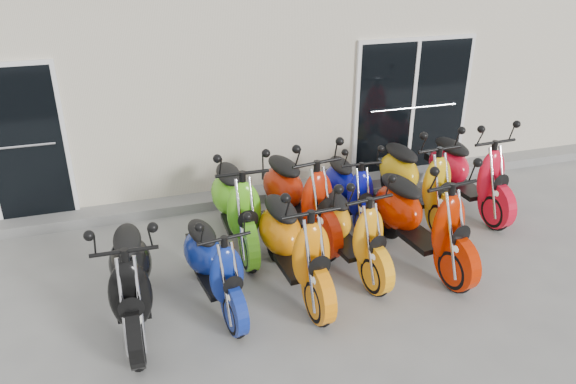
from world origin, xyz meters
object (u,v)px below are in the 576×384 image
(scooter_back_yellow, at_px, (417,169))
(scooter_front_black, at_px, (129,267))
(scooter_front_orange_b, at_px, (348,217))
(scooter_back_green, at_px, (236,193))
(scooter_front_blue, at_px, (213,254))
(scooter_back_blue, at_px, (350,180))
(scooter_back_extra, at_px, (469,162))
(scooter_front_orange_a, at_px, (294,232))
(scooter_front_red, at_px, (422,206))
(scooter_back_red, at_px, (299,184))

(scooter_back_yellow, bearing_deg, scooter_front_black, -164.88)
(scooter_front_orange_b, distance_m, scooter_back_green, 1.51)
(scooter_front_black, height_order, scooter_front_blue, scooter_front_black)
(scooter_back_blue, relative_size, scooter_back_extra, 0.86)
(scooter_front_blue, distance_m, scooter_front_orange_b, 1.71)
(scooter_front_orange_a, distance_m, scooter_front_red, 1.67)
(scooter_front_orange_a, bearing_deg, scooter_front_black, -179.61)
(scooter_front_red, bearing_deg, scooter_back_green, 144.97)
(scooter_front_red, height_order, scooter_back_blue, scooter_front_red)
(scooter_front_red, distance_m, scooter_back_green, 2.35)
(scooter_front_black, bearing_deg, scooter_front_blue, 8.04)
(scooter_front_black, distance_m, scooter_front_orange_b, 2.59)
(scooter_front_blue, xyz_separation_m, scooter_back_green, (0.52, 1.22, 0.10))
(scooter_front_orange_b, bearing_deg, scooter_back_extra, 14.90)
(scooter_back_green, height_order, scooter_back_red, scooter_back_red)
(scooter_back_blue, bearing_deg, scooter_back_yellow, -5.46)
(scooter_front_red, bearing_deg, scooter_back_blue, 101.61)
(scooter_back_red, xyz_separation_m, scooter_back_yellow, (1.77, 0.03, -0.02))
(scooter_front_red, relative_size, scooter_back_yellow, 1.03)
(scooter_front_blue, xyz_separation_m, scooter_back_red, (1.37, 1.19, 0.12))
(scooter_back_blue, bearing_deg, scooter_back_red, -165.25)
(scooter_back_red, distance_m, scooter_back_yellow, 1.77)
(scooter_back_red, distance_m, scooter_back_extra, 2.62)
(scooter_back_red, xyz_separation_m, scooter_back_blue, (0.81, 0.17, -0.13))
(scooter_front_orange_a, relative_size, scooter_back_extra, 1.00)
(scooter_front_orange_a, distance_m, scooter_front_orange_b, 0.79)
(scooter_front_black, relative_size, scooter_front_orange_b, 1.04)
(scooter_front_red, bearing_deg, scooter_front_orange_a, 176.38)
(scooter_back_blue, bearing_deg, scooter_back_green, -172.32)
(scooter_front_orange_a, xyz_separation_m, scooter_back_extra, (3.07, 1.20, -0.00))
(scooter_front_red, distance_m, scooter_back_blue, 1.31)
(scooter_front_blue, height_order, scooter_back_red, scooter_back_red)
(scooter_back_green, distance_m, scooter_back_red, 0.85)
(scooter_back_green, distance_m, scooter_back_extra, 3.47)
(scooter_back_yellow, bearing_deg, scooter_front_orange_b, -149.70)
(scooter_front_blue, bearing_deg, scooter_back_blue, 23.66)
(scooter_front_black, bearing_deg, scooter_front_red, 5.32)
(scooter_front_blue, bearing_deg, scooter_front_orange_b, 0.42)
(scooter_front_red, bearing_deg, scooter_back_extra, 31.02)
(scooter_back_green, height_order, scooter_back_blue, scooter_back_green)
(scooter_front_orange_b, bearing_deg, scooter_back_green, 132.69)
(scooter_front_blue, height_order, scooter_back_yellow, scooter_back_yellow)
(scooter_front_black, bearing_deg, scooter_back_blue, 27.20)
(scooter_back_red, relative_size, scooter_back_blue, 1.20)
(scooter_front_orange_a, bearing_deg, scooter_front_orange_b, 14.05)
(scooter_front_black, xyz_separation_m, scooter_front_orange_a, (1.81, 0.12, 0.03))
(scooter_front_blue, distance_m, scooter_back_yellow, 3.38)
(scooter_front_orange_a, bearing_deg, scooter_back_green, 105.19)
(scooter_front_red, bearing_deg, scooter_back_yellow, 56.34)
(scooter_back_green, relative_size, scooter_back_yellow, 1.00)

